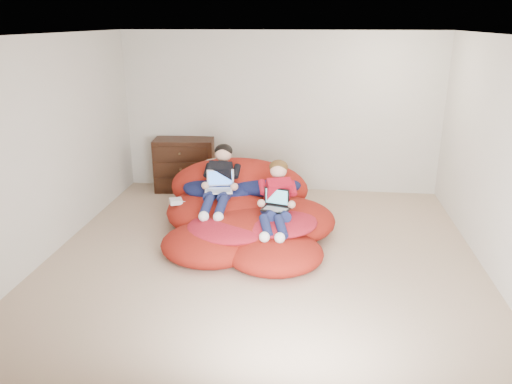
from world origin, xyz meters
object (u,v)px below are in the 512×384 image
object	(u,v)px
older_boy	(220,179)
laptop_black	(276,204)
beanbag_pile	(244,213)
younger_boy	(277,196)
laptop_white	(219,185)
dresser	(185,165)

from	to	relation	value
older_boy	laptop_black	distance (m)	0.91
beanbag_pile	younger_boy	distance (m)	0.66
laptop_white	younger_boy	bearing A→B (deg)	-24.59
dresser	beanbag_pile	world-z (taller)	dresser
older_boy	laptop_white	bearing A→B (deg)	-90.00
older_boy	younger_boy	xyz separation A→B (m)	(0.77, -0.42, -0.06)
laptop_black	beanbag_pile	bearing A→B (deg)	138.95
dresser	beanbag_pile	xyz separation A→B (m)	(1.20, -1.61, -0.16)
laptop_white	older_boy	bearing A→B (deg)	90.00
laptop_black	dresser	bearing A→B (deg)	129.48
beanbag_pile	dresser	bearing A→B (deg)	126.69
younger_boy	laptop_black	xyz separation A→B (m)	(0.00, -0.06, -0.07)
beanbag_pile	laptop_black	size ratio (longest dim) A/B	6.58
laptop_white	beanbag_pile	bearing A→B (deg)	-4.54
dresser	laptop_white	size ratio (longest dim) A/B	2.52
older_boy	younger_boy	distance (m)	0.87
beanbag_pile	younger_boy	xyz separation A→B (m)	(0.45, -0.33, 0.37)
younger_boy	laptop_white	bearing A→B (deg)	155.41
older_boy	laptop_white	xyz separation A→B (m)	(0.00, -0.07, -0.06)
laptop_white	laptop_black	bearing A→B (deg)	-28.40
dresser	laptop_white	world-z (taller)	dresser
laptop_white	laptop_black	distance (m)	0.87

